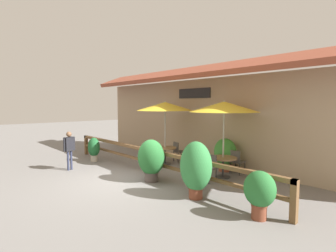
{
  "coord_description": "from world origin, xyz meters",
  "views": [
    {
      "loc": [
        7.39,
        -4.53,
        2.53
      ],
      "look_at": [
        0.46,
        1.62,
        1.75
      ],
      "focal_mm": 28.0,
      "sensor_mm": 36.0,
      "label": 1
    }
  ],
  "objects_px": {
    "dining_table_middle": "(223,161)",
    "chair_middle_streetside": "(209,167)",
    "potted_plant_tall_tropical": "(260,191)",
    "patio_umbrella_middle": "(224,107)",
    "dining_table_near": "(165,151)",
    "chair_near_wallside": "(178,151)",
    "potted_plant_entrance_palm": "(225,153)",
    "chair_middle_wallside": "(237,161)",
    "pedestrian": "(69,145)",
    "chair_near_streetside": "(152,155)",
    "potted_plant_corner_fern": "(196,168)",
    "patio_umbrella_near": "(165,106)",
    "potted_plant_broad_leaf": "(151,159)"
  },
  "relations": [
    {
      "from": "chair_near_streetside",
      "to": "patio_umbrella_middle",
      "type": "xyz_separation_m",
      "value": [
        2.86,
        0.88,
        1.94
      ]
    },
    {
      "from": "pedestrian",
      "to": "patio_umbrella_near",
      "type": "bearing_deg",
      "value": -44.73
    },
    {
      "from": "dining_table_near",
      "to": "pedestrian",
      "type": "height_order",
      "value": "pedestrian"
    },
    {
      "from": "chair_middle_wallside",
      "to": "potted_plant_tall_tropical",
      "type": "distance_m",
      "value": 3.77
    },
    {
      "from": "patio_umbrella_near",
      "to": "potted_plant_entrance_palm",
      "type": "distance_m",
      "value": 3.12
    },
    {
      "from": "dining_table_near",
      "to": "chair_near_streetside",
      "type": "height_order",
      "value": "chair_near_streetside"
    },
    {
      "from": "potted_plant_corner_fern",
      "to": "chair_middle_streetside",
      "type": "bearing_deg",
      "value": 117.14
    },
    {
      "from": "patio_umbrella_near",
      "to": "potted_plant_tall_tropical",
      "type": "height_order",
      "value": "patio_umbrella_near"
    },
    {
      "from": "potted_plant_tall_tropical",
      "to": "potted_plant_corner_fern",
      "type": "relative_size",
      "value": 0.7
    },
    {
      "from": "patio_umbrella_middle",
      "to": "potted_plant_corner_fern",
      "type": "height_order",
      "value": "patio_umbrella_middle"
    },
    {
      "from": "potted_plant_broad_leaf",
      "to": "patio_umbrella_middle",
      "type": "bearing_deg",
      "value": 59.17
    },
    {
      "from": "chair_middle_streetside",
      "to": "potted_plant_tall_tropical",
      "type": "xyz_separation_m",
      "value": [
        2.55,
        -1.38,
        0.14
      ]
    },
    {
      "from": "dining_table_near",
      "to": "chair_near_wallside",
      "type": "distance_m",
      "value": 0.73
    },
    {
      "from": "dining_table_near",
      "to": "pedestrian",
      "type": "distance_m",
      "value": 3.82
    },
    {
      "from": "chair_middle_streetside",
      "to": "chair_middle_wallside",
      "type": "height_order",
      "value": "same"
    },
    {
      "from": "chair_near_wallside",
      "to": "potted_plant_corner_fern",
      "type": "height_order",
      "value": "potted_plant_corner_fern"
    },
    {
      "from": "patio_umbrella_middle",
      "to": "potted_plant_entrance_palm",
      "type": "xyz_separation_m",
      "value": [
        -0.48,
        0.77,
        -1.76
      ]
    },
    {
      "from": "chair_near_streetside",
      "to": "chair_near_wallside",
      "type": "bearing_deg",
      "value": 77.54
    },
    {
      "from": "patio_umbrella_near",
      "to": "chair_middle_wallside",
      "type": "distance_m",
      "value": 3.63
    },
    {
      "from": "dining_table_middle",
      "to": "chair_middle_streetside",
      "type": "xyz_separation_m",
      "value": [
        -0.01,
        -0.73,
        -0.07
      ]
    },
    {
      "from": "pedestrian",
      "to": "chair_middle_wallside",
      "type": "bearing_deg",
      "value": -65.82
    },
    {
      "from": "chair_middle_streetside",
      "to": "potted_plant_entrance_palm",
      "type": "height_order",
      "value": "potted_plant_entrance_palm"
    },
    {
      "from": "potted_plant_tall_tropical",
      "to": "chair_middle_streetside",
      "type": "bearing_deg",
      "value": 151.53
    },
    {
      "from": "patio_umbrella_middle",
      "to": "chair_near_wallside",
      "type": "bearing_deg",
      "value": 168.47
    },
    {
      "from": "chair_near_streetside",
      "to": "potted_plant_corner_fern",
      "type": "xyz_separation_m",
      "value": [
        3.6,
        -1.32,
        0.35
      ]
    },
    {
      "from": "patio_umbrella_middle",
      "to": "potted_plant_corner_fern",
      "type": "relative_size",
      "value": 1.72
    },
    {
      "from": "patio_umbrella_middle",
      "to": "potted_plant_tall_tropical",
      "type": "relative_size",
      "value": 2.45
    },
    {
      "from": "chair_middle_wallside",
      "to": "potted_plant_corner_fern",
      "type": "height_order",
      "value": "potted_plant_corner_fern"
    },
    {
      "from": "potted_plant_entrance_palm",
      "to": "pedestrian",
      "type": "height_order",
      "value": "pedestrian"
    },
    {
      "from": "potted_plant_corner_fern",
      "to": "patio_umbrella_middle",
      "type": "bearing_deg",
      "value": 108.7
    },
    {
      "from": "chair_near_wallside",
      "to": "pedestrian",
      "type": "relative_size",
      "value": 0.59
    },
    {
      "from": "chair_near_streetside",
      "to": "potted_plant_corner_fern",
      "type": "height_order",
      "value": "potted_plant_corner_fern"
    },
    {
      "from": "pedestrian",
      "to": "patio_umbrella_middle",
      "type": "bearing_deg",
      "value": -70.67
    },
    {
      "from": "pedestrian",
      "to": "chair_middle_streetside",
      "type": "bearing_deg",
      "value": -76.74
    },
    {
      "from": "chair_middle_wallside",
      "to": "patio_umbrella_near",
      "type": "bearing_deg",
      "value": 13.59
    },
    {
      "from": "dining_table_near",
      "to": "chair_middle_streetside",
      "type": "height_order",
      "value": "chair_middle_streetside"
    },
    {
      "from": "dining_table_middle",
      "to": "chair_middle_wallside",
      "type": "height_order",
      "value": "chair_middle_wallside"
    },
    {
      "from": "dining_table_middle",
      "to": "pedestrian",
      "type": "height_order",
      "value": "pedestrian"
    },
    {
      "from": "dining_table_near",
      "to": "dining_table_middle",
      "type": "relative_size",
      "value": 1.0
    },
    {
      "from": "patio_umbrella_middle",
      "to": "dining_table_near",
      "type": "bearing_deg",
      "value": -176.96
    },
    {
      "from": "dining_table_middle",
      "to": "potted_plant_corner_fern",
      "type": "bearing_deg",
      "value": -71.3
    },
    {
      "from": "dining_table_near",
      "to": "potted_plant_broad_leaf",
      "type": "relative_size",
      "value": 0.68
    },
    {
      "from": "patio_umbrella_middle",
      "to": "dining_table_middle",
      "type": "bearing_deg",
      "value": 180.0
    },
    {
      "from": "potted_plant_corner_fern",
      "to": "dining_table_near",
      "type": "bearing_deg",
      "value": 150.49
    },
    {
      "from": "dining_table_near",
      "to": "potted_plant_tall_tropical",
      "type": "relative_size",
      "value": 0.87
    },
    {
      "from": "dining_table_near",
      "to": "chair_middle_streetside",
      "type": "distance_m",
      "value": 2.92
    },
    {
      "from": "chair_middle_streetside",
      "to": "potted_plant_broad_leaf",
      "type": "xyz_separation_m",
      "value": [
        -1.27,
        -1.41,
        0.26
      ]
    },
    {
      "from": "potted_plant_entrance_palm",
      "to": "patio_umbrella_middle",
      "type": "bearing_deg",
      "value": -58.1
    },
    {
      "from": "patio_umbrella_middle",
      "to": "chair_middle_streetside",
      "type": "bearing_deg",
      "value": -90.8
    },
    {
      "from": "potted_plant_corner_fern",
      "to": "potted_plant_entrance_palm",
      "type": "bearing_deg",
      "value": 112.38
    }
  ]
}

